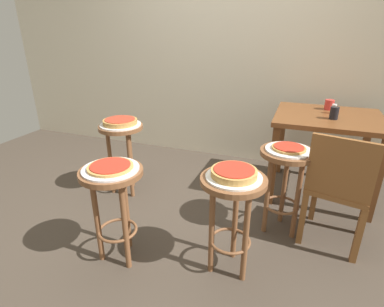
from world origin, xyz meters
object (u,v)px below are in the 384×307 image
Objects in this scene: cup_near_edge at (334,113)px; cup_far_edge at (329,105)px; stool_leftside at (286,172)px; condiment_shaker at (334,109)px; serving_plate_foreground at (111,169)px; stool_middle at (232,203)px; pizza_middle at (234,173)px; stool_rear at (122,143)px; serving_plate_rear at (120,125)px; serving_plate_leftside at (289,150)px; wooden_chair at (339,187)px; stool_foreground at (114,194)px; serving_plate_middle at (234,177)px; pizza_leftside at (289,148)px; dining_table at (327,129)px; pizza_foreground at (110,167)px; pizza_rear at (120,122)px.

cup_near_edge reaches higher than cup_far_edge.
stool_leftside is 0.91m from condiment_shaker.
serving_plate_foreground is 0.52× the size of stool_middle.
pizza_middle is 0.40× the size of stool_rear.
serving_plate_rear is at bearing -158.39° from condiment_shaker.
serving_plate_leftside is 1.46m from stool_rear.
wooden_chair is at bearing -85.17° from cup_near_edge.
cup_far_edge is (0.54, 1.48, 0.11)m from pizza_middle.
serving_plate_middle is (0.73, 0.16, 0.18)m from stool_foreground.
stool_middle is (0.73, 0.16, 0.00)m from stool_foreground.
cup_far_edge reaches higher than pizza_leftside.
pizza_foreground is at bearing -131.64° from dining_table.
cup_far_edge is at bearing 69.86° from stool_middle.
serving_plate_middle is 0.83m from wooden_chair.
cup_far_edge reaches higher than dining_table.
pizza_rear is 1.92m from cup_far_edge.
stool_middle is at bearing -115.84° from stool_leftside.
dining_table is at bearing 69.08° from serving_plate_leftside.
serving_plate_foreground is 2.08m from cup_far_edge.
stool_middle is at bearing -140.89° from wooden_chair.
pizza_leftside is 0.98m from cup_far_edge.
stool_middle is 7.26× the size of cup_far_edge.
stool_middle is at bearing -113.08° from dining_table.
pizza_middle is 3.15× the size of condiment_shaker.
serving_plate_foreground is 0.52× the size of stool_rear.
serving_plate_rear is at bearing -154.16° from cup_far_edge.
cup_far_edge is at bearing 52.22° from serving_plate_foreground.
pizza_foreground is 0.92× the size of pizza_rear.
pizza_rear is at bearing -160.16° from dining_table.
pizza_leftside is at bearing -4.01° from stool_rear.
serving_plate_leftside is 0.77m from dining_table.
stool_leftside is at bearing 64.16° from stool_middle.
serving_plate_rear is (0.00, 0.00, 0.18)m from stool_rear.
pizza_foreground is at bearing -144.63° from serving_plate_leftside.
stool_foreground is 0.94m from serving_plate_rear.
cup_far_edge reaches higher than pizza_rear.
pizza_foreground is 0.75m from serving_plate_middle.
pizza_leftside is (0.99, 0.70, 0.19)m from stool_foreground.
stool_middle is 1.35m from stool_rear.
stool_foreground is at bearing -60.73° from serving_plate_rear.
condiment_shaker is (0.03, -0.14, -0.00)m from cup_far_edge.
serving_plate_leftside is 0.90× the size of serving_plate_rear.
pizza_middle is 1.47m from condiment_shaker.
pizza_middle is 2.60× the size of cup_near_edge.
wooden_chair is at bearing 39.11° from serving_plate_middle.
pizza_middle is (0.73, 0.16, 0.21)m from stool_foreground.
stool_rear is at bearing 175.99° from serving_plate_leftside.
stool_leftside is at bearing -116.48° from cup_near_edge.
stool_foreground is 1.23m from serving_plate_leftside.
cup_near_edge is (1.75, 0.51, 0.32)m from stool_rear.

